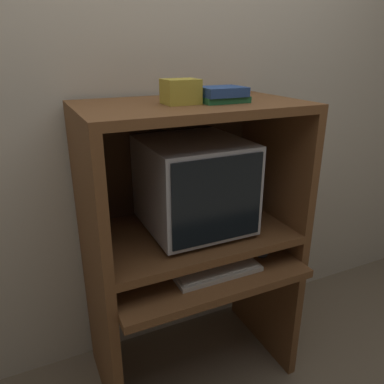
# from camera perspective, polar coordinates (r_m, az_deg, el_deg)

# --- Properties ---
(wall_back) EXTENTS (6.00, 0.06, 2.60)m
(wall_back) POSITION_cam_1_polar(r_m,az_deg,el_deg) (1.89, -4.71, 12.30)
(wall_back) COLOR beige
(wall_back) RESTS_ON ground_plane
(desk_base) EXTENTS (0.93, 0.65, 0.68)m
(desk_base) POSITION_cam_1_polar(r_m,az_deg,el_deg) (1.91, 0.48, -16.75)
(desk_base) COLOR brown
(desk_base) RESTS_ON ground_plane
(desk_monitor_shelf) EXTENTS (0.93, 0.57, 0.13)m
(desk_monitor_shelf) POSITION_cam_1_polar(r_m,az_deg,el_deg) (1.75, -0.18, -6.53)
(desk_monitor_shelf) COLOR brown
(desk_monitor_shelf) RESTS_ON desk_base
(hutch_upper) EXTENTS (0.93, 0.57, 0.58)m
(hutch_upper) POSITION_cam_1_polar(r_m,az_deg,el_deg) (1.63, -0.68, 6.93)
(hutch_upper) COLOR brown
(hutch_upper) RESTS_ON desk_monitor_shelf
(crt_monitor) EXTENTS (0.43, 0.46, 0.41)m
(crt_monitor) POSITION_cam_1_polar(r_m,az_deg,el_deg) (1.67, 0.27, 1.18)
(crt_monitor) COLOR #B2B2B7
(crt_monitor) RESTS_ON desk_monitor_shelf
(keyboard) EXTENTS (0.39, 0.16, 0.03)m
(keyboard) POSITION_cam_1_polar(r_m,az_deg,el_deg) (1.66, 3.67, -11.72)
(keyboard) COLOR beige
(keyboard) RESTS_ON desk_base
(mouse) EXTENTS (0.06, 0.04, 0.03)m
(mouse) POSITION_cam_1_polar(r_m,az_deg,el_deg) (1.79, 10.69, -9.37)
(mouse) COLOR #28282B
(mouse) RESTS_ON desk_base
(snack_bag) EXTENTS (0.16, 0.12, 0.13)m
(snack_bag) POSITION_cam_1_polar(r_m,az_deg,el_deg) (1.93, 8.20, -1.02)
(snack_bag) COLOR #336BB7
(snack_bag) RESTS_ON desk_monitor_shelf
(book_stack) EXTENTS (0.19, 0.15, 0.06)m
(book_stack) POSITION_cam_1_polar(r_m,az_deg,el_deg) (1.56, 4.64, 14.60)
(book_stack) COLOR #236638
(book_stack) RESTS_ON hutch_upper
(storage_box) EXTENTS (0.14, 0.11, 0.09)m
(storage_box) POSITION_cam_1_polar(r_m,az_deg,el_deg) (1.51, -1.74, 15.05)
(storage_box) COLOR gold
(storage_box) RESTS_ON hutch_upper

